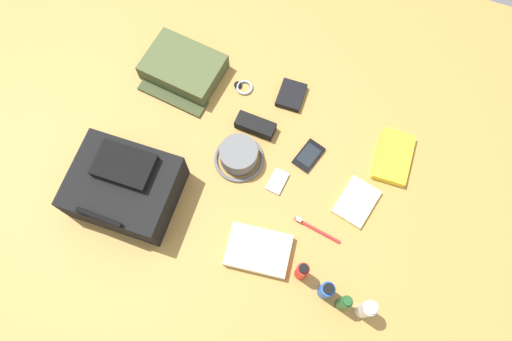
{
  "coord_description": "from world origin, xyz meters",
  "views": [
    {
      "loc": [
        -0.19,
        0.5,
        1.52
      ],
      "look_at": [
        0.0,
        0.0,
        0.04
      ],
      "focal_mm": 33.06,
      "sensor_mm": 36.0,
      "label": 1
    }
  ],
  "objects_px": {
    "toothpaste_tube": "(366,309)",
    "deodorant_spray": "(326,290)",
    "cell_phone": "(309,156)",
    "wristwatch": "(244,87)",
    "media_player": "(277,182)",
    "paperback_novel": "(394,157)",
    "bucket_hat": "(239,156)",
    "folded_towel": "(258,250)",
    "sunscreen_spray": "(302,271)",
    "toothbrush": "(314,229)",
    "notepad": "(357,202)",
    "shampoo_bottle": "(344,303)",
    "wallet": "(291,95)",
    "backpack": "(125,186)",
    "toiletry_pouch": "(183,69)",
    "sunglasses_case": "(255,126)"
  },
  "relations": [
    {
      "from": "bucket_hat",
      "to": "toothbrush",
      "type": "bearing_deg",
      "value": 155.81
    },
    {
      "from": "toothpaste_tube",
      "to": "toothbrush",
      "type": "bearing_deg",
      "value": -42.03
    },
    {
      "from": "toothpaste_tube",
      "to": "deodorant_spray",
      "type": "distance_m",
      "value": 0.13
    },
    {
      "from": "sunscreen_spray",
      "to": "cell_phone",
      "type": "height_order",
      "value": "sunscreen_spray"
    },
    {
      "from": "bucket_hat",
      "to": "folded_towel",
      "type": "distance_m",
      "value": 0.33
    },
    {
      "from": "notepad",
      "to": "sunscreen_spray",
      "type": "bearing_deg",
      "value": 83.8
    },
    {
      "from": "cell_phone",
      "to": "wristwatch",
      "type": "xyz_separation_m",
      "value": [
        0.31,
        -0.17,
        -0.0
      ]
    },
    {
      "from": "wallet",
      "to": "cell_phone",
      "type": "bearing_deg",
      "value": 121.93
    },
    {
      "from": "sunscreen_spray",
      "to": "wristwatch",
      "type": "relative_size",
      "value": 1.75
    },
    {
      "from": "cell_phone",
      "to": "wallet",
      "type": "bearing_deg",
      "value": -56.41
    },
    {
      "from": "wallet",
      "to": "sunglasses_case",
      "type": "xyz_separation_m",
      "value": [
        0.08,
        0.16,
        0.01
      ]
    },
    {
      "from": "toothpaste_tube",
      "to": "paperback_novel",
      "type": "bearing_deg",
      "value": -85.85
    },
    {
      "from": "bucket_hat",
      "to": "sunscreen_spray",
      "type": "height_order",
      "value": "sunscreen_spray"
    },
    {
      "from": "media_player",
      "to": "backpack",
      "type": "bearing_deg",
      "value": 25.02
    },
    {
      "from": "toothbrush",
      "to": "cell_phone",
      "type": "bearing_deg",
      "value": -67.64
    },
    {
      "from": "toothbrush",
      "to": "backpack",
      "type": "bearing_deg",
      "value": 9.14
    },
    {
      "from": "toiletry_pouch",
      "to": "toothpaste_tube",
      "type": "height_order",
      "value": "toothpaste_tube"
    },
    {
      "from": "notepad",
      "to": "paperback_novel",
      "type": "bearing_deg",
      "value": -97.7
    },
    {
      "from": "sunscreen_spray",
      "to": "wristwatch",
      "type": "distance_m",
      "value": 0.7
    },
    {
      "from": "media_player",
      "to": "notepad",
      "type": "xyz_separation_m",
      "value": [
        -0.27,
        -0.02,
        0.0
      ]
    },
    {
      "from": "deodorant_spray",
      "to": "paperback_novel",
      "type": "relative_size",
      "value": 0.58
    },
    {
      "from": "toothbrush",
      "to": "wallet",
      "type": "relative_size",
      "value": 1.51
    },
    {
      "from": "wristwatch",
      "to": "notepad",
      "type": "distance_m",
      "value": 0.58
    },
    {
      "from": "backpack",
      "to": "notepad",
      "type": "height_order",
      "value": "backpack"
    },
    {
      "from": "bucket_hat",
      "to": "shampoo_bottle",
      "type": "xyz_separation_m",
      "value": [
        -0.47,
        0.34,
        0.03
      ]
    },
    {
      "from": "paperback_novel",
      "to": "toothbrush",
      "type": "relative_size",
      "value": 1.17
    },
    {
      "from": "wristwatch",
      "to": "folded_towel",
      "type": "distance_m",
      "value": 0.6
    },
    {
      "from": "bucket_hat",
      "to": "toothbrush",
      "type": "xyz_separation_m",
      "value": [
        -0.32,
        0.14,
        -0.03
      ]
    },
    {
      "from": "wallet",
      "to": "folded_towel",
      "type": "distance_m",
      "value": 0.58
    },
    {
      "from": "folded_towel",
      "to": "sunglasses_case",
      "type": "distance_m",
      "value": 0.44
    },
    {
      "from": "backpack",
      "to": "toiletry_pouch",
      "type": "xyz_separation_m",
      "value": [
        0.01,
        -0.49,
        -0.04
      ]
    },
    {
      "from": "toiletry_pouch",
      "to": "bucket_hat",
      "type": "distance_m",
      "value": 0.4
    },
    {
      "from": "shampoo_bottle",
      "to": "folded_towel",
      "type": "distance_m",
      "value": 0.31
    },
    {
      "from": "media_player",
      "to": "paperback_novel",
      "type": "bearing_deg",
      "value": -147.44
    },
    {
      "from": "toiletry_pouch",
      "to": "paperback_novel",
      "type": "distance_m",
      "value": 0.82
    },
    {
      "from": "media_player",
      "to": "wristwatch",
      "type": "xyz_separation_m",
      "value": [
        0.24,
        -0.3,
        0.0
      ]
    },
    {
      "from": "cell_phone",
      "to": "shampoo_bottle",
      "type": "bearing_deg",
      "value": 119.51
    },
    {
      "from": "toiletry_pouch",
      "to": "paperback_novel",
      "type": "height_order",
      "value": "toiletry_pouch"
    },
    {
      "from": "wristwatch",
      "to": "backpack",
      "type": "bearing_deg",
      "value": 67.32
    },
    {
      "from": "folded_towel",
      "to": "toothpaste_tube",
      "type": "bearing_deg",
      "value": 170.28
    },
    {
      "from": "paperback_novel",
      "to": "media_player",
      "type": "xyz_separation_m",
      "value": [
        0.35,
        0.22,
        -0.01
      ]
    },
    {
      "from": "notepad",
      "to": "folded_towel",
      "type": "relative_size",
      "value": 0.75
    },
    {
      "from": "paperback_novel",
      "to": "shampoo_bottle",
      "type": "bearing_deg",
      "value": 86.96
    },
    {
      "from": "wristwatch",
      "to": "toothpaste_tube",
      "type": "bearing_deg",
      "value": 135.69
    },
    {
      "from": "cell_phone",
      "to": "wallet",
      "type": "xyz_separation_m",
      "value": [
        0.13,
        -0.2,
        0.01
      ]
    },
    {
      "from": "toothpaste_tube",
      "to": "folded_towel",
      "type": "bearing_deg",
      "value": -9.72
    },
    {
      "from": "paperback_novel",
      "to": "bucket_hat",
      "type": "bearing_deg",
      "value": 20.75
    },
    {
      "from": "toothpaste_tube",
      "to": "deodorant_spray",
      "type": "bearing_deg",
      "value": -6.22
    },
    {
      "from": "paperback_novel",
      "to": "cell_phone",
      "type": "relative_size",
      "value": 1.54
    },
    {
      "from": "cell_phone",
      "to": "wallet",
      "type": "height_order",
      "value": "wallet"
    }
  ]
}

